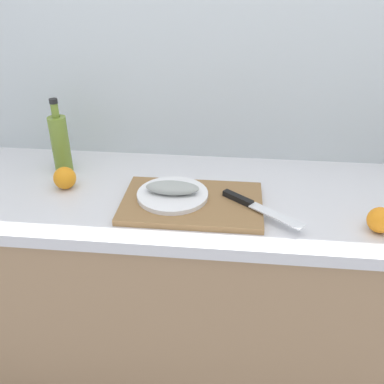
{
  "coord_description": "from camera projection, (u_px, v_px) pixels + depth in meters",
  "views": [
    {
      "loc": [
        0.01,
        -1.23,
        1.61
      ],
      "look_at": [
        -0.11,
        -0.08,
        0.95
      ],
      "focal_mm": 39.65,
      "sensor_mm": 36.0,
      "label": 1
    }
  ],
  "objects": [
    {
      "name": "orange_2",
      "position": [
        65.0,
        178.0,
        1.44
      ],
      "size": [
        0.08,
        0.08,
        0.08
      ],
      "primitive_type": "sphere",
      "color": "orange",
      "rests_on": "kitchen_counter"
    },
    {
      "name": "back_wall",
      "position": [
        234.0,
        66.0,
        1.52
      ],
      "size": [
        3.2,
        0.05,
        2.5
      ],
      "primitive_type": "cube",
      "color": "silver",
      "rests_on": "ground_plane"
    },
    {
      "name": "cutting_board",
      "position": [
        192.0,
        203.0,
        1.35
      ],
      "size": [
        0.44,
        0.28,
        0.02
      ],
      "primitive_type": "cube",
      "color": "olive",
      "rests_on": "kitchen_counter"
    },
    {
      "name": "orange_3",
      "position": [
        380.0,
        220.0,
        1.21
      ],
      "size": [
        0.08,
        0.08,
        0.08
      ],
      "primitive_type": "sphere",
      "color": "orange",
      "rests_on": "kitchen_counter"
    },
    {
      "name": "white_plate",
      "position": [
        173.0,
        195.0,
        1.36
      ],
      "size": [
        0.23,
        0.23,
        0.01
      ],
      "primitive_type": "cylinder",
      "color": "white",
      "rests_on": "cutting_board"
    },
    {
      "name": "chef_knife",
      "position": [
        251.0,
        204.0,
        1.31
      ],
      "size": [
        0.24,
        0.2,
        0.02
      ],
      "rotation": [
        0.0,
        0.0,
        -0.67
      ],
      "color": "silver",
      "rests_on": "cutting_board"
    },
    {
      "name": "ground_plane",
      "position": [
        219.0,
        372.0,
        1.86
      ],
      "size": [
        12.0,
        12.0,
        0.0
      ],
      "primitive_type": "plane",
      "color": "slate"
    },
    {
      "name": "fish_fillet",
      "position": [
        172.0,
        188.0,
        1.35
      ],
      "size": [
        0.17,
        0.07,
        0.04
      ],
      "primitive_type": "ellipsoid",
      "color": "#999E99",
      "rests_on": "white_plate"
    },
    {
      "name": "kitchen_counter",
      "position": [
        223.0,
        295.0,
        1.64
      ],
      "size": [
        2.0,
        0.6,
        0.9
      ],
      "color": "#9E7A56",
      "rests_on": "ground_plane"
    },
    {
      "name": "olive_oil_bottle",
      "position": [
        60.0,
        143.0,
        1.52
      ],
      "size": [
        0.06,
        0.06,
        0.27
      ],
      "color": "olive",
      "rests_on": "kitchen_counter"
    }
  ]
}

